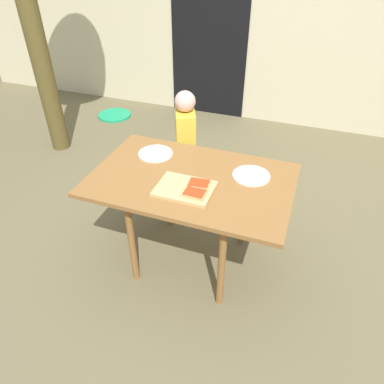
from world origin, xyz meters
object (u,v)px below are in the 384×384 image
at_px(plate_white_left, 156,154).
at_px(garden_hose_coil, 115,115).
at_px(cutting_board, 185,189).
at_px(plate_white_right, 251,176).
at_px(pizza_slice_far_right, 199,184).
at_px(child_left, 186,144).
at_px(dining_table, 191,187).
at_px(pizza_slice_near_right, 194,193).

height_order(plate_white_left, garden_hose_coil, plate_white_left).
xyz_separation_m(cutting_board, plate_white_right, (0.32, 0.27, -0.01)).
relative_size(pizza_slice_far_right, garden_hose_coil, 0.33).
distance_m(plate_white_right, child_left, 0.78).
height_order(plate_white_left, child_left, child_left).
xyz_separation_m(dining_table, pizza_slice_near_right, (0.08, -0.18, 0.10)).
distance_m(pizza_slice_far_right, pizza_slice_near_right, 0.10).
xyz_separation_m(plate_white_left, plate_white_right, (0.65, -0.04, 0.00)).
bearing_deg(plate_white_left, pizza_slice_far_right, -33.80).
xyz_separation_m(dining_table, pizza_slice_far_right, (0.07, -0.08, 0.10)).
distance_m(pizza_slice_near_right, plate_white_left, 0.54).
distance_m(dining_table, pizza_slice_near_right, 0.22).
height_order(pizza_slice_near_right, plate_white_right, pizza_slice_near_right).
xyz_separation_m(pizza_slice_near_right, plate_white_right, (0.25, 0.32, -0.02)).
xyz_separation_m(cutting_board, child_left, (-0.28, 0.75, -0.15)).
height_order(pizza_slice_far_right, plate_white_left, pizza_slice_far_right).
relative_size(pizza_slice_near_right, garden_hose_coil, 0.32).
bearing_deg(garden_hose_coil, cutting_board, -49.88).
height_order(dining_table, plate_white_right, plate_white_right).
bearing_deg(garden_hose_coil, pizza_slice_near_right, -49.32).
xyz_separation_m(cutting_board, pizza_slice_near_right, (0.07, -0.05, 0.02)).
bearing_deg(pizza_slice_near_right, dining_table, 114.76).
distance_m(dining_table, cutting_board, 0.15).
bearing_deg(plate_white_right, child_left, 141.70).
bearing_deg(plate_white_right, pizza_slice_far_right, -139.39).
bearing_deg(plate_white_left, pizza_slice_near_right, -41.94).
bearing_deg(pizza_slice_near_right, garden_hose_coil, 130.68).
bearing_deg(dining_table, plate_white_left, 150.09).
relative_size(plate_white_right, child_left, 0.23).
height_order(pizza_slice_near_right, child_left, child_left).
height_order(cutting_board, pizza_slice_near_right, pizza_slice_near_right).
xyz_separation_m(plate_white_right, child_left, (-0.60, 0.48, -0.15)).
bearing_deg(cutting_board, child_left, 110.52).
relative_size(pizza_slice_near_right, plate_white_left, 0.57).
xyz_separation_m(pizza_slice_near_right, child_left, (-0.35, 0.79, -0.17)).
height_order(pizza_slice_near_right, plate_white_left, pizza_slice_near_right).
bearing_deg(plate_white_left, dining_table, -29.91).
height_order(pizza_slice_near_right, garden_hose_coil, pizza_slice_near_right).
xyz_separation_m(pizza_slice_near_right, plate_white_left, (-0.40, 0.36, -0.02)).
bearing_deg(child_left, dining_table, -66.14).
distance_m(dining_table, child_left, 0.68).
relative_size(pizza_slice_near_right, child_left, 0.13).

